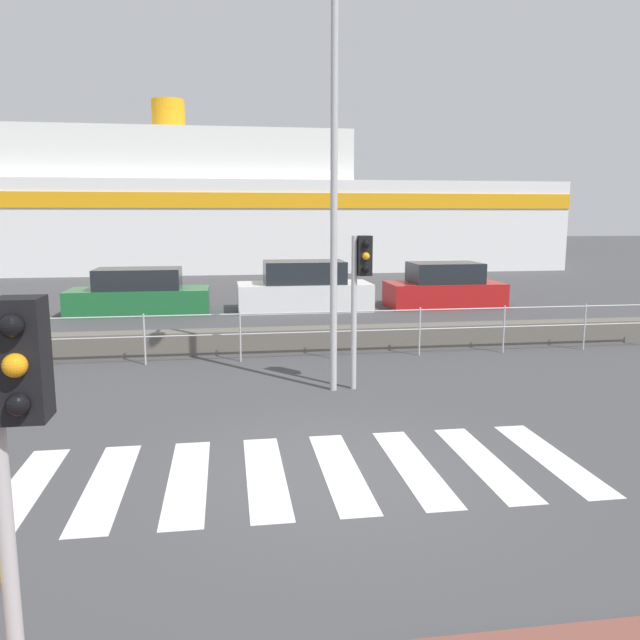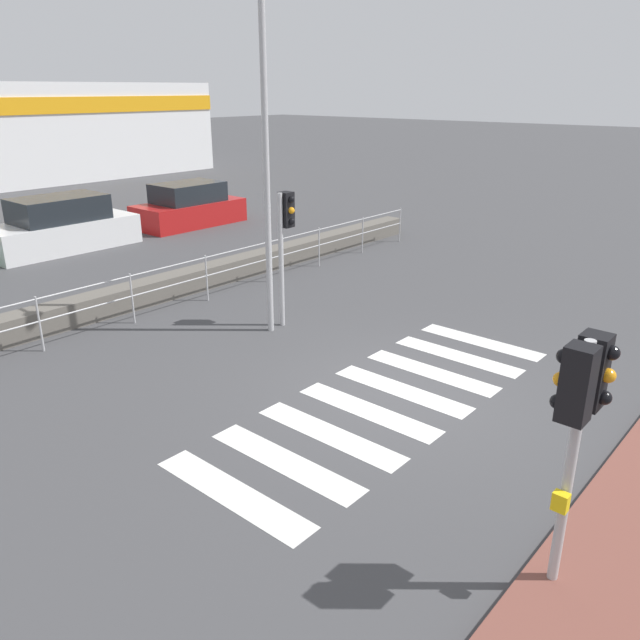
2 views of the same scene
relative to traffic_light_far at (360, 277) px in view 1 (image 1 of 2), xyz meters
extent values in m
plane|color=#424244|center=(-1.06, -3.49, -1.97)|extent=(160.00, 160.00, 0.00)
cube|color=silver|center=(-4.58, -3.49, -1.97)|extent=(0.45, 2.40, 0.01)
cube|color=silver|center=(-3.68, -3.49, -1.97)|extent=(0.45, 2.40, 0.01)
cube|color=silver|center=(-2.78, -3.49, -1.97)|extent=(0.45, 2.40, 0.01)
cube|color=silver|center=(-1.88, -3.49, -1.97)|extent=(0.45, 2.40, 0.01)
cube|color=silver|center=(-0.98, -3.49, -1.97)|extent=(0.45, 2.40, 0.01)
cube|color=silver|center=(-0.08, -3.49, -1.97)|extent=(0.45, 2.40, 0.01)
cube|color=silver|center=(0.82, -3.49, -1.97)|extent=(0.45, 2.40, 0.01)
cube|color=silver|center=(1.72, -3.49, -1.97)|extent=(0.45, 2.40, 0.01)
cube|color=#605B54|center=(-1.06, 3.27, -1.71)|extent=(19.37, 0.55, 0.52)
cylinder|color=#B2B2B5|center=(-1.06, 2.40, -0.97)|extent=(17.43, 0.03, 0.03)
cylinder|color=#B2B2B5|center=(-1.06, 2.40, -1.39)|extent=(17.43, 0.03, 0.03)
cylinder|color=#B2B2B5|center=(-5.90, 2.40, -1.44)|extent=(0.04, 0.04, 1.06)
cylinder|color=#B2B2B5|center=(-3.96, 2.40, -1.44)|extent=(0.04, 0.04, 1.06)
cylinder|color=#B2B2B5|center=(-2.03, 2.40, -1.44)|extent=(0.04, 0.04, 1.06)
cylinder|color=#B2B2B5|center=(-0.09, 2.40, -1.44)|extent=(0.04, 0.04, 1.06)
cylinder|color=#B2B2B5|center=(1.85, 2.40, -1.44)|extent=(0.04, 0.04, 1.06)
cylinder|color=#B2B2B5|center=(3.79, 2.40, -1.44)|extent=(0.04, 0.04, 1.06)
cylinder|color=#B2B2B5|center=(5.72, 2.40, -1.44)|extent=(0.04, 0.04, 1.06)
cylinder|color=#B2B2B5|center=(-3.55, -6.94, -0.68)|extent=(0.10, 0.10, 2.59)
cube|color=black|center=(-3.38, -6.94, 0.28)|extent=(0.24, 0.24, 0.68)
sphere|color=black|center=(-3.38, -7.08, 0.49)|extent=(0.13, 0.13, 0.13)
sphere|color=orange|center=(-3.38, -7.08, 0.28)|extent=(0.13, 0.13, 0.13)
sphere|color=black|center=(-3.38, -7.08, 0.07)|extent=(0.13, 0.13, 0.13)
cylinder|color=#B2B2B5|center=(-0.11, 0.01, -0.63)|extent=(0.10, 0.10, 2.68)
cube|color=black|center=(0.06, 0.01, 0.37)|extent=(0.24, 0.24, 0.68)
sphere|color=black|center=(0.06, -0.13, 0.58)|extent=(0.13, 0.13, 0.13)
sphere|color=orange|center=(0.06, -0.13, 0.37)|extent=(0.13, 0.13, 0.13)
sphere|color=black|center=(0.06, -0.13, 0.16)|extent=(0.13, 0.13, 0.13)
cylinder|color=#B2B2B5|center=(-0.47, -0.02, 1.46)|extent=(0.12, 0.12, 6.87)
cube|color=white|center=(-1.06, 26.23, 0.45)|extent=(34.90, 8.77, 4.85)
cube|color=white|center=(-5.25, 26.23, 4.21)|extent=(19.55, 7.01, 2.67)
cube|color=orange|center=(-1.06, 21.83, 1.81)|extent=(34.90, 0.08, 0.78)
cylinder|color=orange|center=(-5.25, 26.23, 6.44)|extent=(1.80, 1.80, 1.80)
cube|color=#1E6633|center=(-4.98, 9.44, -1.58)|extent=(4.28, 1.74, 0.77)
cube|color=#1E2328|center=(-4.98, 9.44, -0.88)|extent=(2.57, 1.53, 0.63)
cube|color=silver|center=(0.20, 9.44, -1.54)|extent=(4.26, 1.82, 0.87)
cube|color=#1E2328|center=(0.20, 9.44, -0.75)|extent=(2.56, 1.60, 0.71)
cube|color=#B21919|center=(4.93, 9.44, -1.57)|extent=(3.81, 1.80, 0.81)
cube|color=#1E2328|center=(4.93, 9.44, -0.83)|extent=(2.28, 1.58, 0.66)
camera|label=1|loc=(-2.27, -10.44, 1.05)|focal=35.00mm
camera|label=2|loc=(-8.62, -8.37, 2.57)|focal=35.00mm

